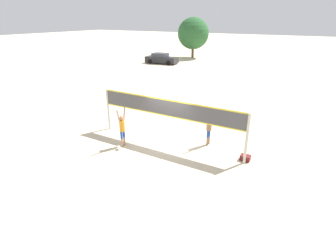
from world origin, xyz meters
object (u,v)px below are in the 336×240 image
object	(u,v)px
parked_car_near	(161,59)
volleyball	(119,148)
player_spiker	(122,127)
volleyball_net	(168,112)
gear_bag	(245,158)
tree_left_cluster	(193,33)
player_blocker	(209,126)

from	to	relation	value
parked_car_near	volleyball	bearing A→B (deg)	-68.22
player_spiker	volleyball_net	bearing A→B (deg)	-53.15
parked_car_near	gear_bag	bearing A→B (deg)	-55.42
tree_left_cluster	player_spiker	bearing A→B (deg)	-71.58
player_spiker	volleyball	distance (m)	1.10
volleyball_net	player_blocker	world-z (taller)	volleyball_net
tree_left_cluster	volleyball	bearing A→B (deg)	-71.74
volleyball_net	volleyball	distance (m)	3.14
volleyball	parked_car_near	xyz separation A→B (m)	(-12.00, 24.18, 0.57)
tree_left_cluster	player_blocker	bearing A→B (deg)	-63.77
volleyball_net	parked_car_near	world-z (taller)	volleyball_net
gear_bag	tree_left_cluster	world-z (taller)	tree_left_cluster
player_blocker	volleyball	bearing A→B (deg)	-53.35
player_spiker	parked_car_near	bearing A→B (deg)	26.74
tree_left_cluster	volleyball_net	bearing A→B (deg)	-67.57
gear_bag	tree_left_cluster	xyz separation A→B (m)	(-16.46, 29.69, 3.77)
volleyball_net	player_blocker	xyz separation A→B (m)	(1.93, 0.94, -0.70)
player_spiker	gear_bag	bearing A→B (deg)	-74.16
volleyball	gear_bag	xyz separation A→B (m)	(5.96, 2.16, 0.02)
player_blocker	tree_left_cluster	bearing A→B (deg)	-153.77
player_blocker	parked_car_near	xyz separation A→B (m)	(-15.80, 21.36, -0.41)
gear_bag	volleyball	bearing A→B (deg)	-160.08
volleyball_net	player_spiker	size ratio (longest dim) A/B	3.96
player_spiker	tree_left_cluster	bearing A→B (deg)	18.42
volleyball_net	player_spiker	bearing A→B (deg)	-143.15
parked_car_near	tree_left_cluster	bearing A→B (deg)	74.33
player_blocker	volleyball	world-z (taller)	player_blocker
player_spiker	tree_left_cluster	xyz separation A→B (m)	(-10.46, 31.39, 2.79)
player_spiker	volleyball	xyz separation A→B (m)	(0.05, -0.45, -1.00)
volleyball	gear_bag	distance (m)	6.33
volleyball_net	gear_bag	size ratio (longest dim) A/B	18.11
gear_bag	player_spiker	bearing A→B (deg)	-164.16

